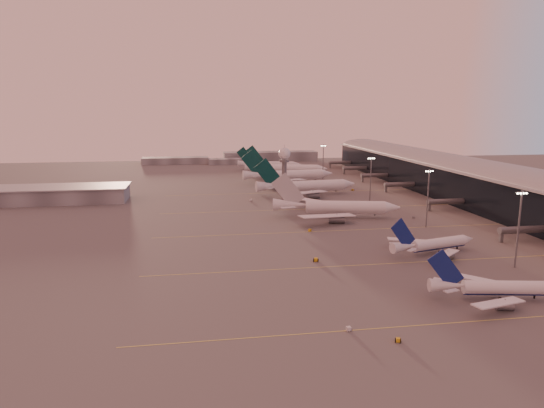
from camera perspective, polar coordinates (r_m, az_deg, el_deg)
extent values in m
plane|color=#525050|center=(149.28, 8.00, -8.51)|extent=(700.00, 700.00, 0.00)
cube|color=#DFD44E|center=(132.47, 25.47, -12.14)|extent=(180.00, 0.25, 0.02)
cube|color=#DFD44E|center=(168.82, 16.84, -6.55)|extent=(180.00, 0.25, 0.02)
cube|color=#DFD44E|center=(208.57, 11.49, -2.93)|extent=(180.00, 0.25, 0.02)
cube|color=#DFD44E|center=(250.11, 7.91, -0.47)|extent=(180.00, 0.25, 0.02)
cube|color=#DFD44E|center=(297.44, 5.12, 1.45)|extent=(180.00, 0.25, 0.02)
cube|color=black|center=(289.60, 22.31, 2.19)|extent=(36.00, 360.00, 18.00)
cylinder|color=gray|center=(288.46, 22.44, 3.95)|extent=(10.08, 360.00, 10.08)
cube|color=gray|center=(288.44, 22.45, 3.99)|extent=(40.00, 362.00, 0.80)
cylinder|color=#5C5F64|center=(209.28, 27.68, -2.69)|extent=(22.00, 2.80, 2.80)
cube|color=#5C5F64|center=(204.03, 25.36, -3.48)|extent=(1.20, 1.20, 4.40)
cylinder|color=#5C5F64|center=(256.86, 20.03, 0.28)|extent=(22.00, 2.80, 2.80)
cube|color=#5C5F64|center=(252.60, 18.01, -0.29)|extent=(1.20, 1.20, 4.40)
cylinder|color=#5C5F64|center=(306.23, 14.99, 2.24)|extent=(22.00, 2.80, 2.80)
cube|color=#5C5F64|center=(302.66, 13.24, 1.78)|extent=(1.20, 1.20, 4.40)
cylinder|color=#5C5F64|center=(344.58, 12.17, 3.33)|extent=(22.00, 2.80, 2.80)
cube|color=#5C5F64|center=(341.42, 10.59, 2.93)|extent=(1.20, 1.20, 4.40)
cylinder|color=#5C5F64|center=(383.70, 9.92, 4.19)|extent=(22.00, 2.80, 2.80)
cube|color=#5C5F64|center=(380.87, 8.48, 3.83)|extent=(1.20, 1.20, 4.40)
cylinder|color=#5C5F64|center=(421.48, 8.16, 4.85)|extent=(22.00, 2.80, 2.80)
cube|color=#5C5F64|center=(418.90, 6.84, 4.53)|extent=(1.20, 1.20, 4.40)
cube|color=slate|center=(288.69, -24.57, 0.98)|extent=(80.00, 25.00, 8.00)
cube|color=gray|center=(288.05, -24.63, 1.80)|extent=(82.00, 27.00, 0.60)
cylinder|color=#5C5F64|center=(261.45, 1.44, 2.59)|extent=(2.60, 2.60, 22.00)
cylinder|color=#5C5F64|center=(259.99, 1.46, 5.09)|extent=(5.20, 5.20, 1.20)
sphere|color=silver|center=(259.60, 1.46, 5.95)|extent=(6.40, 6.40, 6.40)
cylinder|color=#5C5F64|center=(259.30, 1.46, 6.76)|extent=(0.16, 0.16, 2.00)
cylinder|color=#5C5F64|center=(171.61, 27.00, -2.69)|extent=(0.56, 0.56, 25.00)
cube|color=#5C5F64|center=(169.40, 27.36, 1.26)|extent=(3.60, 0.25, 0.25)
sphere|color=#FFEABF|center=(168.58, 26.93, 1.12)|extent=(0.56, 0.56, 0.56)
sphere|color=#FFEABF|center=(169.17, 27.21, 1.12)|extent=(0.56, 0.56, 0.56)
sphere|color=#FFEABF|center=(169.76, 27.48, 1.13)|extent=(0.56, 0.56, 0.56)
sphere|color=#FFEABF|center=(170.35, 27.75, 1.13)|extent=(0.56, 0.56, 0.56)
cylinder|color=#5C5F64|center=(215.97, 17.85, 0.63)|extent=(0.56, 0.56, 25.00)
cube|color=#5C5F64|center=(214.22, 18.04, 3.78)|extent=(3.60, 0.25, 0.25)
sphere|color=#FFEABF|center=(213.59, 17.67, 3.68)|extent=(0.56, 0.56, 0.56)
sphere|color=#FFEABF|center=(214.04, 17.91, 3.68)|extent=(0.56, 0.56, 0.56)
sphere|color=#FFEABF|center=(214.49, 18.15, 3.68)|extent=(0.56, 0.56, 0.56)
sphere|color=#FFEABF|center=(214.95, 18.39, 3.68)|extent=(0.56, 0.56, 0.56)
cylinder|color=#5C5F64|center=(263.69, 11.52, 2.77)|extent=(0.56, 0.56, 25.00)
cube|color=#5C5F64|center=(262.26, 11.62, 5.36)|extent=(3.60, 0.25, 0.25)
sphere|color=#FFEABF|center=(261.77, 11.31, 5.27)|extent=(0.56, 0.56, 0.56)
sphere|color=#FFEABF|center=(262.12, 11.51, 5.27)|extent=(0.56, 0.56, 0.56)
sphere|color=#FFEABF|center=(262.47, 11.72, 5.27)|extent=(0.56, 0.56, 0.56)
sphere|color=#FFEABF|center=(262.83, 11.92, 5.27)|extent=(0.56, 0.56, 0.56)
cylinder|color=#5C5F64|center=(348.17, 6.03, 4.92)|extent=(0.56, 0.56, 25.00)
cube|color=#5C5F64|center=(347.08, 6.07, 6.89)|extent=(3.60, 0.25, 0.25)
sphere|color=#FFEABF|center=(346.73, 5.83, 6.82)|extent=(0.56, 0.56, 0.56)
sphere|color=#FFEABF|center=(346.98, 5.99, 6.82)|extent=(0.56, 0.56, 0.56)
sphere|color=#FFEABF|center=(347.24, 6.15, 6.82)|extent=(0.56, 0.56, 0.56)
sphere|color=#FFEABF|center=(347.51, 6.31, 6.82)|extent=(0.56, 0.56, 0.56)
cube|color=slate|center=(456.95, -11.29, 5.05)|extent=(60.00, 18.00, 6.00)
cube|color=slate|center=(471.96, -0.22, 5.63)|extent=(90.00, 20.00, 9.00)
cube|color=slate|center=(447.87, -4.91, 5.03)|extent=(40.00, 15.00, 5.00)
cylinder|color=silver|center=(143.91, 25.62, -9.04)|extent=(21.77, 7.56, 3.65)
cylinder|color=navy|center=(144.18, 25.59, -9.34)|extent=(21.16, 6.47, 2.63)
cone|color=silver|center=(138.31, 19.79, -9.18)|extent=(9.52, 5.26, 3.65)
cube|color=silver|center=(134.37, 25.07, -10.70)|extent=(15.90, 8.07, 1.15)
cylinder|color=slate|center=(137.80, 25.67, -10.95)|extent=(4.52, 3.10, 2.38)
cube|color=slate|center=(137.44, 25.71, -10.55)|extent=(0.33, 0.29, 1.46)
cube|color=silver|center=(149.93, 22.36, -8.23)|extent=(14.37, 12.51, 1.15)
cylinder|color=slate|center=(149.56, 23.54, -9.05)|extent=(4.52, 3.10, 2.38)
cube|color=slate|center=(149.23, 23.57, -8.68)|extent=(0.33, 0.29, 1.46)
cube|color=navy|center=(136.72, 19.74, -7.41)|extent=(9.92, 2.18, 10.89)
cube|color=silver|center=(134.61, 20.36, -9.75)|extent=(4.42, 2.60, 0.24)
cube|color=silver|center=(142.00, 19.29, -8.58)|extent=(4.26, 3.73, 0.24)
cylinder|color=black|center=(148.21, 28.46, -9.75)|extent=(0.48, 0.48, 0.96)
cylinder|color=black|center=(145.86, 24.57, -9.71)|extent=(1.13, 0.67, 1.06)
cylinder|color=black|center=(142.24, 25.24, -10.29)|extent=(1.13, 0.67, 1.06)
cylinder|color=silver|center=(180.47, 19.09, -4.54)|extent=(22.16, 9.01, 3.73)
cylinder|color=navy|center=(180.69, 19.07, -4.80)|extent=(21.48, 7.89, 2.69)
cone|color=silver|center=(189.34, 22.03, -4.02)|extent=(5.03, 4.66, 3.73)
cone|color=silver|center=(170.49, 15.21, -5.05)|extent=(9.83, 5.88, 3.73)
cube|color=silver|center=(170.66, 19.80, -5.71)|extent=(14.20, 13.38, 1.17)
cylinder|color=slate|center=(174.42, 19.92, -5.94)|extent=(4.71, 3.40, 2.43)
cube|color=slate|center=(174.12, 19.94, -5.61)|extent=(0.35, 0.31, 1.49)
cube|color=silver|center=(183.85, 15.91, -4.28)|extent=(16.27, 7.33, 1.17)
cylinder|color=slate|center=(184.37, 16.95, -4.84)|extent=(4.71, 3.40, 2.43)
cube|color=slate|center=(184.09, 16.97, -4.53)|extent=(0.35, 0.31, 1.49)
cube|color=navy|center=(169.01, 15.16, -3.57)|extent=(10.01, 2.86, 11.12)
cube|color=silver|center=(167.34, 16.12, -5.38)|extent=(4.27, 3.96, 0.25)
cube|color=silver|center=(173.67, 14.35, -4.68)|extent=(4.48, 2.42, 0.25)
cylinder|color=black|center=(186.72, 20.94, -4.96)|extent=(0.49, 0.49, 0.98)
cylinder|color=black|center=(181.51, 18.16, -5.21)|extent=(1.17, 0.74, 1.08)
cylinder|color=black|center=(178.46, 19.08, -5.55)|extent=(1.17, 0.74, 1.08)
cylinder|color=silver|center=(227.58, 8.57, -0.63)|extent=(36.76, 13.52, 5.69)
cylinder|color=silver|center=(227.84, 8.56, -0.95)|extent=(35.70, 11.81, 4.09)
cone|color=silver|center=(230.51, 13.95, -0.69)|extent=(8.12, 7.09, 5.69)
cone|color=silver|center=(226.63, 2.05, -0.38)|extent=(16.14, 8.89, 5.69)
cube|color=silver|center=(212.41, 6.51, -1.70)|extent=(26.79, 12.75, 1.69)
cylinder|color=slate|center=(216.68, 7.62, -2.10)|extent=(7.68, 5.15, 3.70)
cube|color=slate|center=(216.39, 7.63, -1.76)|extent=(0.32, 0.28, 2.27)
cube|color=silver|center=(241.98, 6.16, -0.11)|extent=(23.76, 21.61, 1.69)
cylinder|color=slate|center=(239.19, 7.24, -0.83)|extent=(7.68, 5.15, 3.70)
cube|color=slate|center=(238.92, 7.25, -0.52)|extent=(0.32, 0.28, 2.27)
cube|color=#ADB0B5|center=(225.40, 1.87, 1.30)|extent=(15.45, 3.77, 16.88)
cube|color=silver|center=(219.71, 1.92, -0.71)|extent=(7.46, 4.20, 0.23)
cube|color=silver|center=(233.51, 2.03, 0.00)|extent=(7.15, 6.46, 0.23)
cylinder|color=black|center=(229.93, 11.98, -1.52)|extent=(0.46, 0.46, 0.92)
cylinder|color=black|center=(230.02, 7.77, -1.36)|extent=(1.08, 0.67, 1.01)
cylinder|color=black|center=(226.10, 7.84, -1.58)|extent=(1.08, 0.67, 1.01)
cylinder|color=silver|center=(286.39, 4.89, 1.94)|extent=(38.08, 9.97, 6.07)
cylinder|color=silver|center=(286.62, 4.89, 1.67)|extent=(37.16, 8.20, 4.37)
cone|color=silver|center=(294.75, 9.01, 2.11)|extent=(7.88, 6.80, 6.07)
cone|color=silver|center=(278.38, -0.29, 1.88)|extent=(16.34, 7.69, 6.07)
cube|color=silver|center=(268.79, 4.18, 1.12)|extent=(26.21, 20.54, 1.80)
cylinder|color=slate|center=(274.22, 4.82, 0.78)|extent=(7.66, 4.69, 3.95)
cube|color=slate|center=(273.97, 4.83, 1.07)|extent=(0.34, 0.29, 2.43)
cube|color=silver|center=(298.46, 2.18, 2.14)|extent=(27.72, 16.12, 1.80)
cylinder|color=slate|center=(296.73, 3.24, 1.59)|extent=(7.66, 4.69, 3.95)
cube|color=slate|center=(296.50, 3.24, 1.86)|extent=(0.34, 0.29, 2.43)
cube|color=#063230|center=(277.11, -0.45, 3.35)|extent=(16.65, 2.11, 17.97)
cube|color=silver|center=(271.34, 0.05, 1.66)|extent=(7.63, 6.18, 0.26)
cube|color=silver|center=(285.26, -0.71, 2.13)|extent=(7.78, 5.06, 0.26)
cylinder|color=black|center=(292.15, 7.52, 1.32)|extent=(0.52, 0.52, 1.05)
cylinder|color=black|center=(288.14, 4.16, 1.26)|extent=(1.20, 0.64, 1.15)
cylinder|color=black|center=(283.86, 4.46, 1.11)|extent=(1.20, 0.64, 1.15)
cylinder|color=silver|center=(331.57, 2.68, 3.25)|extent=(39.28, 9.21, 6.28)
cylinder|color=silver|center=(331.77, 2.68, 3.01)|extent=(38.37, 7.40, 4.52)
cone|color=silver|center=(338.69, 6.47, 3.36)|extent=(7.99, 6.83, 6.28)
cone|color=silver|center=(324.95, -2.01, 3.24)|extent=(16.75, 7.50, 6.28)
cube|color=silver|center=(313.57, 1.82, 2.60)|extent=(27.37, 20.65, 1.86)
cylinder|color=slate|center=(318.90, 2.46, 2.27)|extent=(7.82, 4.64, 4.08)
cube|color=slate|center=(318.68, 2.47, 2.54)|extent=(0.34, 0.29, 2.51)
cube|color=silver|center=(344.94, 0.39, 3.39)|extent=(28.51, 17.33, 1.86)
cylinder|color=slate|center=(342.75, 1.32, 2.90)|extent=(7.82, 4.64, 4.08)
cube|color=slate|center=(342.54, 1.32, 3.15)|extent=(0.34, 0.29, 2.51)
cube|color=#063230|center=(323.85, -2.16, 4.55)|extent=(17.25, 1.69, 18.57)
cube|color=silver|center=(317.57, -1.79, 3.08)|extent=(7.93, 6.24, 0.27)
cube|color=silver|center=(332.20, -2.31, 3.44)|extent=(8.04, 5.40, 0.27)
cylinder|color=black|center=(336.49, 5.10, 2.67)|extent=(0.54, 0.54, 1.08)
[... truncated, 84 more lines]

